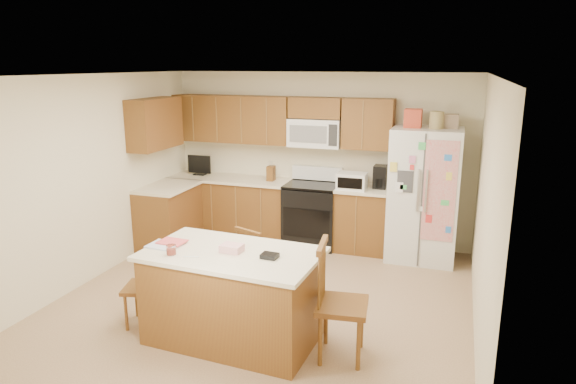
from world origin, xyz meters
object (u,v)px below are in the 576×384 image
(refrigerator, at_px, (424,193))
(windsor_chair_right, at_px, (339,304))
(windsor_chair_back, at_px, (257,268))
(stove, at_px, (312,213))
(island, at_px, (233,296))
(windsor_chair_left, at_px, (145,287))

(refrigerator, xyz_separation_m, windsor_chair_right, (-0.52, -2.76, -0.40))
(windsor_chair_back, bearing_deg, stove, 88.78)
(island, relative_size, windsor_chair_right, 1.56)
(island, height_order, windsor_chair_left, island)
(island, bearing_deg, windsor_chair_left, -179.37)
(windsor_chair_left, bearing_deg, windsor_chair_back, 40.73)
(stove, xyz_separation_m, windsor_chair_left, (-0.96, -2.86, -0.06))
(refrigerator, height_order, windsor_chair_back, refrigerator)
(refrigerator, height_order, windsor_chair_right, refrigerator)
(windsor_chair_left, relative_size, windsor_chair_right, 0.80)
(island, bearing_deg, stove, 90.34)
(refrigerator, bearing_deg, windsor_chair_left, -132.08)
(windsor_chair_back, bearing_deg, island, -85.49)
(refrigerator, distance_m, windsor_chair_back, 2.63)
(stove, xyz_separation_m, windsor_chair_right, (1.05, -2.83, 0.04))
(refrigerator, relative_size, windsor_chair_right, 1.87)
(refrigerator, distance_m, island, 3.23)
(windsor_chair_right, bearing_deg, refrigerator, 79.38)
(refrigerator, relative_size, windsor_chair_left, 2.34)
(stove, relative_size, island, 0.66)
(refrigerator, bearing_deg, stove, 177.70)
(stove, distance_m, windsor_chair_left, 3.02)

